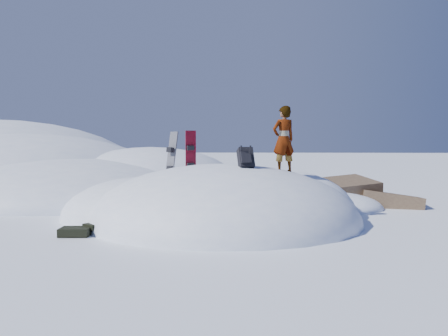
{
  "coord_description": "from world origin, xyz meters",
  "views": [
    {
      "loc": [
        0.54,
        -11.08,
        2.11
      ],
      "look_at": [
        0.01,
        0.3,
        1.37
      ],
      "focal_mm": 35.0,
      "sensor_mm": 36.0,
      "label": 1
    }
  ],
  "objects_px": {
    "person": "(284,140)",
    "backpack": "(246,158)",
    "snowboard_dark": "(171,161)",
    "snowboard_red": "(191,159)"
  },
  "relations": [
    {
      "from": "snowboard_dark",
      "to": "person",
      "type": "xyz_separation_m",
      "value": [
        2.96,
        -0.49,
        0.58
      ]
    },
    {
      "from": "snowboard_red",
      "to": "person",
      "type": "bearing_deg",
      "value": -34.8
    },
    {
      "from": "snowboard_dark",
      "to": "backpack",
      "type": "bearing_deg",
      "value": 16.41
    },
    {
      "from": "snowboard_red",
      "to": "backpack",
      "type": "height_order",
      "value": "snowboard_red"
    },
    {
      "from": "snowboard_red",
      "to": "person",
      "type": "xyz_separation_m",
      "value": [
        2.41,
        -0.4,
        0.51
      ]
    },
    {
      "from": "snowboard_dark",
      "to": "backpack",
      "type": "distance_m",
      "value": 2.23
    },
    {
      "from": "snowboard_red",
      "to": "snowboard_dark",
      "type": "height_order",
      "value": "snowboard_red"
    },
    {
      "from": "snowboard_red",
      "to": "snowboard_dark",
      "type": "distance_m",
      "value": 0.56
    },
    {
      "from": "person",
      "to": "backpack",
      "type": "bearing_deg",
      "value": -0.44
    },
    {
      "from": "backpack",
      "to": "snowboard_red",
      "type": "bearing_deg",
      "value": 131.78
    }
  ]
}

